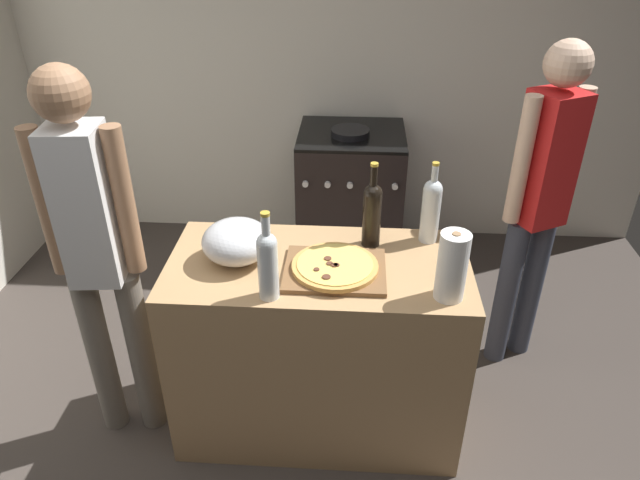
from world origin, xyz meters
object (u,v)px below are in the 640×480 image
(pizza, at_px, (335,266))
(wine_bottle_dark, at_px, (268,262))
(mixing_bowl, at_px, (237,241))
(person_in_red, at_px, (539,195))
(paper_towel_roll, at_px, (452,266))
(stove, at_px, (350,196))
(person_in_stripes, at_px, (96,248))
(wine_bottle_amber, at_px, (372,211))
(wine_bottle_clear, at_px, (431,208))

(pizza, bearing_deg, wine_bottle_dark, -143.73)
(mixing_bowl, xyz_separation_m, person_in_red, (1.33, 0.52, -0.01))
(paper_towel_roll, relative_size, stove, 0.29)
(mixing_bowl, relative_size, stove, 0.30)
(paper_towel_roll, height_order, wine_bottle_dark, wine_bottle_dark)
(paper_towel_roll, relative_size, person_in_stripes, 0.16)
(person_in_red, bearing_deg, stove, 133.15)
(wine_bottle_dark, bearing_deg, pizza, 36.27)
(wine_bottle_dark, distance_m, person_in_stripes, 0.72)
(wine_bottle_amber, distance_m, wine_bottle_dark, 0.55)
(person_in_red, bearing_deg, wine_bottle_dark, -146.91)
(wine_bottle_amber, distance_m, stove, 1.44)
(paper_towel_roll, bearing_deg, stove, 103.11)
(pizza, height_order, person_in_red, person_in_red)
(wine_bottle_clear, height_order, person_in_stripes, person_in_stripes)
(paper_towel_roll, height_order, wine_bottle_amber, wine_bottle_amber)
(pizza, xyz_separation_m, mixing_bowl, (-0.40, 0.07, 0.06))
(person_in_stripes, bearing_deg, wine_bottle_amber, 13.12)
(wine_bottle_clear, bearing_deg, person_in_red, 29.71)
(pizza, height_order, mixing_bowl, mixing_bowl)
(pizza, distance_m, stove, 1.61)
(stove, relative_size, person_in_red, 0.56)
(paper_towel_roll, distance_m, person_in_stripes, 1.37)
(mixing_bowl, xyz_separation_m, wine_bottle_amber, (0.54, 0.16, 0.07))
(pizza, xyz_separation_m, wine_bottle_clear, (0.39, 0.28, 0.13))
(pizza, height_order, person_in_stripes, person_in_stripes)
(paper_towel_roll, bearing_deg, wine_bottle_dark, -176.44)
(wine_bottle_clear, xyz_separation_m, person_in_red, (0.54, 0.31, -0.08))
(paper_towel_roll, relative_size, wine_bottle_dark, 0.77)
(mixing_bowl, relative_size, wine_bottle_dark, 0.79)
(mixing_bowl, relative_size, wine_bottle_amber, 0.75)
(paper_towel_roll, distance_m, wine_bottle_amber, 0.46)
(pizza, distance_m, wine_bottle_amber, 0.30)
(mixing_bowl, height_order, person_in_stripes, person_in_stripes)
(paper_towel_roll, bearing_deg, pizza, 162.86)
(wine_bottle_amber, distance_m, person_in_stripes, 1.11)
(wine_bottle_amber, bearing_deg, stove, 94.51)
(wine_bottle_clear, relative_size, person_in_stripes, 0.21)
(paper_towel_roll, xyz_separation_m, wine_bottle_dark, (-0.66, -0.04, 0.02))
(pizza, bearing_deg, person_in_red, 32.24)
(wine_bottle_dark, bearing_deg, mixing_bowl, 124.25)
(pizza, bearing_deg, mixing_bowl, 170.34)
(paper_towel_roll, xyz_separation_m, person_in_red, (0.50, 0.72, -0.06))
(stove, bearing_deg, paper_towel_roll, -76.89)
(wine_bottle_amber, height_order, wine_bottle_clear, wine_bottle_amber)
(paper_towel_roll, xyz_separation_m, wine_bottle_clear, (-0.04, 0.41, 0.02))
(pizza, distance_m, person_in_red, 1.10)
(pizza, relative_size, mixing_bowl, 1.22)
(mixing_bowl, xyz_separation_m, wine_bottle_dark, (0.16, -0.24, 0.07))
(wine_bottle_amber, height_order, wine_bottle_dark, wine_bottle_amber)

